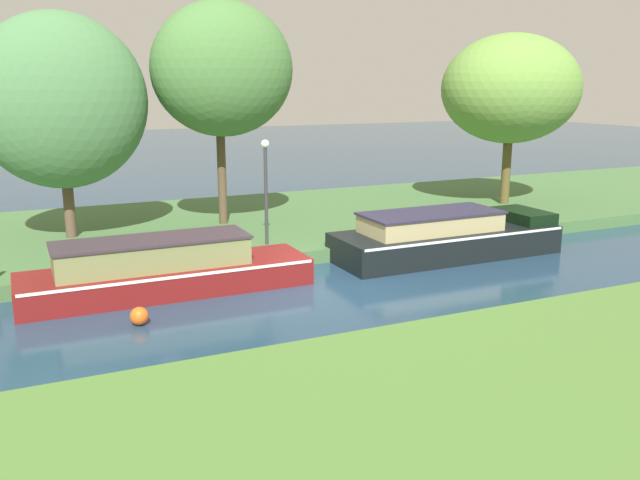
{
  "coord_description": "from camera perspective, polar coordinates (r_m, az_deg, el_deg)",
  "views": [
    {
      "loc": [
        -6.81,
        -14.6,
        5.02
      ],
      "look_at": [
        0.52,
        1.2,
        0.9
      ],
      "focal_mm": 37.51,
      "sensor_mm": 36.0,
      "label": 1
    }
  ],
  "objects": [
    {
      "name": "ground_plane",
      "position": [
        16.87,
        0.11,
        -4.0
      ],
      "size": [
        120.0,
        120.0,
        0.0
      ],
      "primitive_type": "plane",
      "color": "#1F3850"
    },
    {
      "name": "riverbank_far",
      "position": [
        23.15,
        -7.23,
        1.18
      ],
      "size": [
        72.0,
        10.0,
        0.4
      ],
      "primitive_type": "cube",
      "color": "#426839",
      "rests_on": "ground_plane"
    },
    {
      "name": "riverbank_near",
      "position": [
        10.05,
        23.37,
        -16.54
      ],
      "size": [
        72.0,
        10.0,
        0.4
      ],
      "primitive_type": "cube",
      "color": "#4A7231",
      "rests_on": "ground_plane"
    },
    {
      "name": "maroon_barge",
      "position": [
        16.71,
        -13.22,
        -2.48
      ],
      "size": [
        6.97,
        1.91,
        1.37
      ],
      "color": "maroon",
      "rests_on": "ground_plane"
    },
    {
      "name": "black_narrowboat",
      "position": [
        19.99,
        10.7,
        0.3
      ],
      "size": [
        6.83,
        2.26,
        1.38
      ],
      "color": "black",
      "rests_on": "ground_plane"
    },
    {
      "name": "willow_tree_left",
      "position": [
        21.08,
        -21.25,
        10.95
      ],
      "size": [
        4.96,
        3.25,
        6.62
      ],
      "color": "brown",
      "rests_on": "riverbank_far"
    },
    {
      "name": "willow_tree_centre",
      "position": [
        21.77,
        -8.29,
        14.19
      ],
      "size": [
        4.52,
        3.39,
        7.12
      ],
      "color": "#4F3E2B",
      "rests_on": "riverbank_far"
    },
    {
      "name": "willow_tree_right",
      "position": [
        26.77,
        16.02,
        12.28
      ],
      "size": [
        5.57,
        4.53,
        6.43
      ],
      "color": "brown",
      "rests_on": "riverbank_far"
    },
    {
      "name": "lamp_post",
      "position": [
        19.26,
        -4.65,
        5.16
      ],
      "size": [
        0.24,
        0.24,
        3.04
      ],
      "color": "#333338",
      "rests_on": "riverbank_far"
    },
    {
      "name": "mooring_post_far",
      "position": [
        20.8,
        6.82,
        1.11
      ],
      "size": [
        0.14,
        0.14,
        0.52
      ],
      "primitive_type": "cylinder",
      "color": "brown",
      "rests_on": "riverbank_far"
    },
    {
      "name": "channel_buoy",
      "position": [
        14.73,
        -15.17,
        -6.29
      ],
      "size": [
        0.39,
        0.39,
        0.39
      ],
      "primitive_type": "sphere",
      "color": "#E55919",
      "rests_on": "ground_plane"
    }
  ]
}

